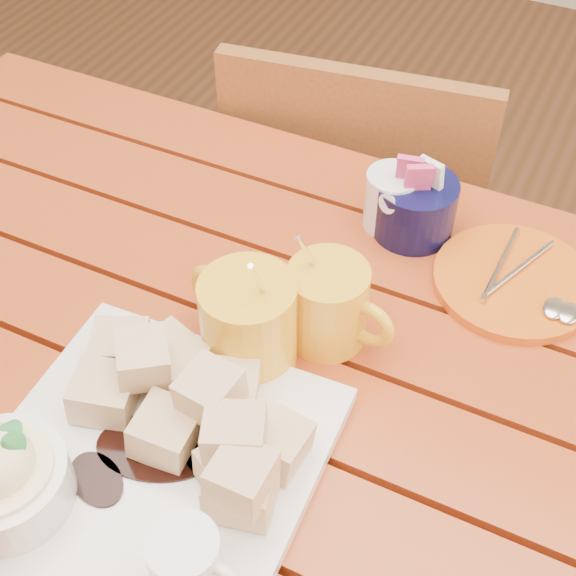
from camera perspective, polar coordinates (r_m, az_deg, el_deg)
The scene contains 8 objects.
table at distance 0.92m, azimuth -4.71°, elevation -9.39°, with size 1.20×0.79×0.75m.
dessert_plate at distance 0.74m, azimuth -11.28°, elevation -11.60°, with size 0.31×0.31×0.12m.
coffee_mug_left at distance 0.79m, azimuth -2.97°, elevation -2.36°, with size 0.13×0.10×0.16m.
coffee_mug_right at distance 0.82m, azimuth 2.98°, elevation -1.17°, with size 0.12×0.08×0.14m.
cream_pitcher at distance 0.96m, azimuth 7.46°, elevation 6.26°, with size 0.09×0.08×0.08m.
sugar_caddy at distance 0.96m, azimuth 9.01°, elevation 5.79°, with size 0.10×0.10×0.11m.
orange_saucer at distance 0.93m, azimuth 15.84°, elevation 0.43°, with size 0.18×0.18×0.02m.
chair_far at distance 1.40m, azimuth 5.03°, elevation 4.17°, with size 0.45×0.45×0.84m.
Camera 1 is at (0.29, -0.43, 1.40)m, focal length 50.00 mm.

